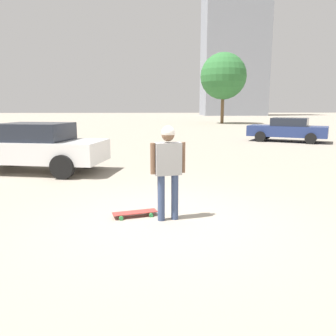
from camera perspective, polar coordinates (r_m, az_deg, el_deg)
The scene contains 7 objects.
ground_plane at distance 5.94m, azimuth 0.00°, elevation -8.97°, with size 220.00×220.00×0.00m, color gray.
person at distance 5.68m, azimuth 0.00°, elevation 0.87°, with size 0.61×0.28×1.68m.
skateboard at distance 6.10m, azimuth -5.80°, elevation -7.77°, with size 0.85×0.43×0.09m.
car_parked_near at distance 10.90m, azimuth -22.23°, elevation 3.44°, with size 4.59×2.60×1.51m.
car_parked_far at distance 20.41m, azimuth 20.12°, elevation 6.36°, with size 4.64×3.73×1.37m.
building_block_distant at distance 84.17m, azimuth 11.60°, elevation 22.64°, with size 14.67×9.19×39.75m.
tree_distant at distance 41.12m, azimuth 9.61°, elevation 15.48°, with size 5.49×5.49×8.37m.
Camera 1 is at (-0.33, -5.59, 1.99)m, focal length 35.00 mm.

